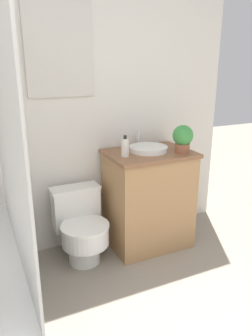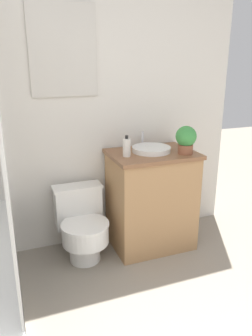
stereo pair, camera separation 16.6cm
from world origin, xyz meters
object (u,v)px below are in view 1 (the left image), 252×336
object	(u,v)px
sink	(148,149)
potted_plant	(183,138)
soap_bottle	(125,147)
toilet	(81,227)

from	to	relation	value
sink	potted_plant	bearing A→B (deg)	-33.41
sink	potted_plant	world-z (taller)	potted_plant
soap_bottle	potted_plant	bearing A→B (deg)	-10.97
toilet	potted_plant	size ratio (longest dim) A/B	2.60
sink	soap_bottle	size ratio (longest dim) A/B	2.12
soap_bottle	potted_plant	distance (m)	0.47
toilet	soap_bottle	world-z (taller)	soap_bottle
toilet	potted_plant	world-z (taller)	potted_plant
potted_plant	toilet	bearing A→B (deg)	170.50
toilet	potted_plant	distance (m)	1.05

